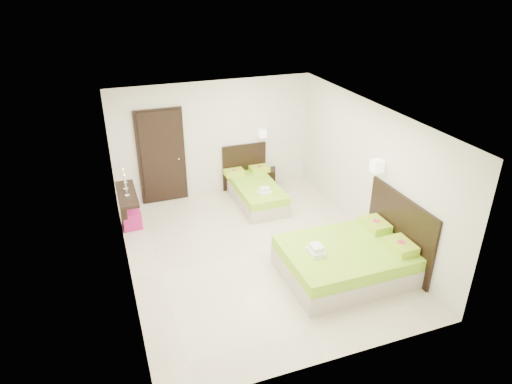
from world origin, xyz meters
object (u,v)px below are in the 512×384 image
object	(u,v)px
bed_single	(255,190)
nightstand	(265,176)
bed_double	(350,258)
ottoman	(132,219)

from	to	relation	value
bed_single	nightstand	world-z (taller)	bed_single
bed_single	bed_double	xyz separation A→B (m)	(0.59, -3.08, 0.04)
bed_single	ottoman	distance (m)	2.74
bed_single	ottoman	bearing A→B (deg)	-175.28
nightstand	bed_double	bearing A→B (deg)	-67.06
bed_single	bed_double	distance (m)	3.14
nightstand	ottoman	distance (m)	3.39
bed_single	nightstand	xyz separation A→B (m)	(0.52, 0.74, -0.05)
bed_double	ottoman	bearing A→B (deg)	139.33
nightstand	ottoman	world-z (taller)	nightstand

